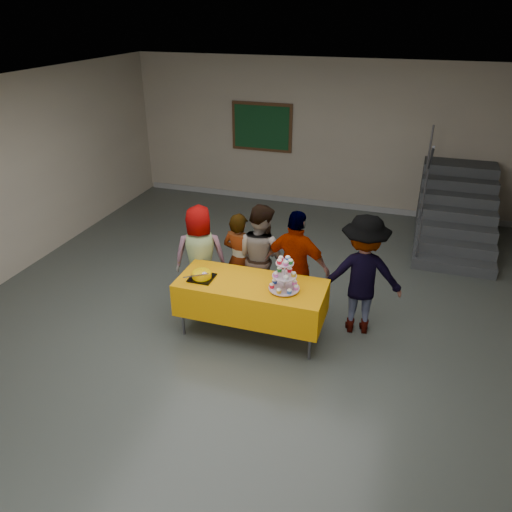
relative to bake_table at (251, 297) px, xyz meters
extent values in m
plane|color=#4C514C|center=(-0.12, -0.09, -0.56)|extent=(10.00, 10.00, 0.00)
cube|color=#ADA18C|center=(-0.12, 4.91, 0.94)|extent=(8.00, 0.04, 3.00)
cube|color=silver|center=(-0.12, -0.09, 2.44)|extent=(8.00, 10.00, 0.04)
cube|color=#999999|center=(-0.12, 4.89, -0.50)|extent=(7.90, 0.03, 0.12)
cylinder|color=#595960|center=(-0.84, -0.29, -0.19)|extent=(0.04, 0.04, 0.73)
cylinder|color=#595960|center=(0.84, -0.29, -0.19)|extent=(0.04, 0.04, 0.73)
cylinder|color=#595960|center=(-0.84, 0.29, -0.19)|extent=(0.04, 0.04, 0.73)
cylinder|color=#595960|center=(0.84, 0.29, -0.19)|extent=(0.04, 0.04, 0.73)
cube|color=#595960|center=(0.00, 0.00, 0.18)|extent=(1.80, 0.70, 0.02)
cube|color=orange|center=(0.00, 0.00, -0.01)|extent=(1.88, 0.78, 0.44)
cylinder|color=silver|center=(0.44, -0.05, 0.22)|extent=(0.18, 0.18, 0.01)
cylinder|color=silver|center=(0.44, -0.05, 0.42)|extent=(0.02, 0.02, 0.42)
cylinder|color=silver|center=(0.44, -0.05, 0.24)|extent=(0.38, 0.38, 0.01)
cylinder|color=silver|center=(0.44, -0.05, 0.41)|extent=(0.30, 0.30, 0.01)
cylinder|color=silver|center=(0.44, -0.05, 0.58)|extent=(0.22, 0.22, 0.01)
cube|color=black|center=(-0.63, -0.09, 0.22)|extent=(0.30, 0.30, 0.02)
cylinder|color=#FEC100|center=(-0.63, -0.09, 0.27)|extent=(0.25, 0.25, 0.07)
ellipsoid|color=#FEC100|center=(-0.63, -0.09, 0.30)|extent=(0.25, 0.25, 0.05)
ellipsoid|color=white|center=(-0.59, -0.12, 0.32)|extent=(0.08, 0.08, 0.02)
cube|color=silver|center=(-0.65, -0.22, 0.32)|extent=(0.30, 0.16, 0.04)
imported|color=slate|center=(-0.92, 0.53, 0.19)|extent=(0.85, 0.70, 1.48)
imported|color=slate|center=(-0.40, 0.68, 0.14)|extent=(0.57, 0.45, 1.39)
imported|color=slate|center=(-0.11, 0.74, 0.21)|extent=(0.92, 0.83, 1.53)
imported|color=slate|center=(0.45, 0.54, 0.23)|extent=(0.97, 0.52, 1.58)
imported|color=slate|center=(1.31, 0.55, 0.26)|extent=(1.14, 0.78, 1.63)
cube|color=#424447|center=(2.58, 2.66, -0.47)|extent=(1.30, 0.30, 0.18)
cube|color=#424447|center=(2.58, 2.96, -0.38)|extent=(1.30, 0.30, 0.36)
cube|color=#424447|center=(2.58, 3.26, -0.29)|extent=(1.30, 0.30, 0.54)
cube|color=#424447|center=(2.58, 3.56, -0.20)|extent=(1.30, 0.30, 0.72)
cube|color=#424447|center=(2.58, 3.86, -0.11)|extent=(1.30, 0.30, 0.90)
cube|color=#424447|center=(2.58, 4.16, -0.02)|extent=(1.30, 0.30, 1.08)
cube|color=#424447|center=(2.58, 4.46, 0.07)|extent=(1.30, 0.30, 1.26)
cube|color=#424447|center=(2.58, 4.76, 0.07)|extent=(1.30, 0.30, 1.26)
cylinder|color=#595960|center=(1.98, 2.61, -0.11)|extent=(0.04, 0.04, 0.90)
cylinder|color=#595960|center=(1.98, 3.41, 0.43)|extent=(0.04, 0.04, 0.90)
cylinder|color=#595960|center=(1.98, 4.31, 0.97)|extent=(0.04, 0.04, 0.90)
cylinder|color=#595960|center=(1.98, 3.46, 0.88)|extent=(0.04, 1.85, 1.20)
cube|color=#472B16|center=(-1.38, 4.88, 1.04)|extent=(1.30, 0.04, 1.00)
cube|color=#154420|center=(-1.38, 4.86, 1.04)|extent=(1.18, 0.02, 0.88)
camera|label=1|loc=(1.73, -5.15, 3.34)|focal=35.00mm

